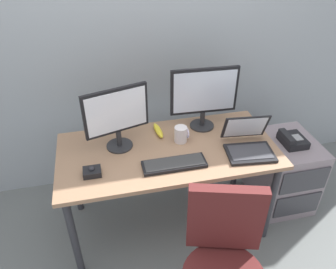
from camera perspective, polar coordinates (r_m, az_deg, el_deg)
name	(u,v)px	position (r m, az deg, el deg)	size (l,w,h in m)	color
ground_plane	(168,221)	(2.76, 0.00, -14.67)	(8.00, 8.00, 0.00)	slate
back_wall	(147,20)	(2.59, -3.71, 19.06)	(6.00, 0.10, 2.80)	#969DA3
desk	(168,158)	(2.31, 0.00, -4.10)	(1.49, 0.72, 0.73)	#987153
file_cabinet	(283,172)	(2.89, 19.29, -6.06)	(0.42, 0.53, 0.60)	gray
desk_phone	(292,140)	(2.68, 20.64, -0.87)	(0.17, 0.20, 0.09)	black
monitor_main	(204,94)	(2.37, 6.26, 6.88)	(0.49, 0.18, 0.47)	#262628
monitor_side	(117,115)	(2.17, -8.85, 3.33)	(0.43, 0.18, 0.44)	#262628
keyboard	(174,164)	(2.11, 1.07, -5.09)	(0.41, 0.14, 0.03)	black
laptop	(248,143)	(2.29, 13.67, -1.48)	(0.34, 0.34, 0.23)	black
trackball_mouse	(92,172)	(2.09, -12.97, -6.26)	(0.11, 0.09, 0.07)	black
coffee_mug	(181,134)	(2.30, 2.28, 0.05)	(0.10, 0.09, 0.11)	silver
banana	(158,130)	(2.41, -1.70, 0.70)	(0.19, 0.04, 0.04)	yellow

